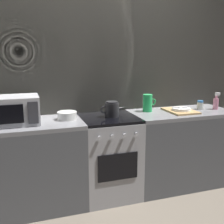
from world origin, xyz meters
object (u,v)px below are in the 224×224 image
at_px(stove_unit, 109,156).
at_px(kettle, 112,109).
at_px(pitcher, 148,103).
at_px(spice_jar, 200,105).
at_px(spray_bottle, 216,103).
at_px(microwave, 14,110).
at_px(mixing_bowl, 67,116).
at_px(dish_pile, 181,110).

height_order(stove_unit, kettle, kettle).
bearing_deg(pitcher, spice_jar, -7.14).
xyz_separation_m(spice_jar, spray_bottle, (0.18, -0.06, 0.03)).
bearing_deg(microwave, spice_jar, 1.12).
relative_size(stove_unit, microwave, 1.96).
relative_size(mixing_bowl, dish_pile, 0.50).
xyz_separation_m(microwave, pitcher, (1.46, 0.12, -0.03)).
height_order(stove_unit, microwave, microwave).
bearing_deg(dish_pile, spice_jar, 10.04).
bearing_deg(mixing_bowl, dish_pile, -2.01).
distance_m(stove_unit, spray_bottle, 1.45).
xyz_separation_m(mixing_bowl, pitcher, (0.95, 0.09, 0.06)).
distance_m(kettle, mixing_bowl, 0.48).
relative_size(kettle, spray_bottle, 1.40).
distance_m(stove_unit, mixing_bowl, 0.66).
height_order(kettle, spray_bottle, spray_bottle).
bearing_deg(spray_bottle, mixing_bowl, 178.32).
height_order(microwave, spray_bottle, microwave).
bearing_deg(kettle, microwave, -179.95).
bearing_deg(dish_pile, microwave, 179.62).
bearing_deg(pitcher, stove_unit, -166.92).
distance_m(kettle, spray_bottle, 1.31).
bearing_deg(spray_bottle, dish_pile, 179.20).
xyz_separation_m(stove_unit, mixing_bowl, (-0.44, 0.03, 0.49)).
xyz_separation_m(dish_pile, spray_bottle, (0.48, -0.01, 0.06)).
distance_m(mixing_bowl, pitcher, 0.96).
relative_size(kettle, spice_jar, 2.71).
height_order(stove_unit, mixing_bowl, mixing_bowl).
bearing_deg(stove_unit, spray_bottle, -1.01).
xyz_separation_m(kettle, dish_pile, (0.83, -0.01, -0.06)).
height_order(mixing_bowl, spice_jar, spice_jar).
height_order(microwave, dish_pile, microwave).
xyz_separation_m(pitcher, spice_jar, (0.66, -0.08, -0.05)).
bearing_deg(spice_jar, mixing_bowl, -179.73).
xyz_separation_m(microwave, spray_bottle, (2.30, -0.02, -0.06)).
bearing_deg(microwave, spray_bottle, -0.46).
xyz_separation_m(mixing_bowl, dish_pile, (1.31, -0.05, -0.02)).
bearing_deg(pitcher, dish_pile, -20.83).
height_order(microwave, kettle, microwave).
bearing_deg(dish_pile, kettle, 179.12).
xyz_separation_m(stove_unit, spray_bottle, (1.35, -0.02, 0.53)).
bearing_deg(spray_bottle, microwave, 179.54).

